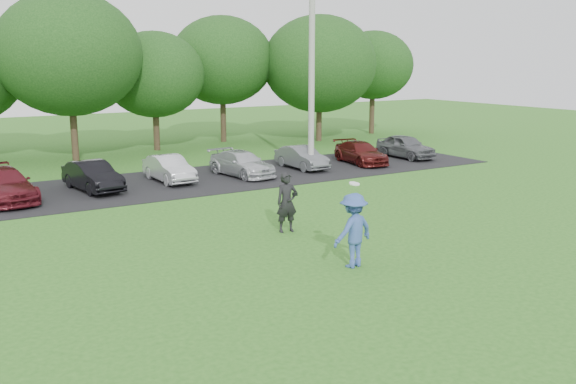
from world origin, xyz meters
name	(u,v)px	position (x,y,z in m)	size (l,w,h in m)	color
ground	(358,264)	(0.00, 0.00, 0.00)	(100.00, 100.00, 0.00)	#2A631C
parking_lot	(173,183)	(0.00, 13.00, 0.01)	(32.00, 6.50, 0.03)	black
utility_pole	(312,59)	(6.76, 12.39, 5.26)	(0.28, 0.28, 10.51)	#A4A39E
frisbee_player	(353,230)	(-0.25, -0.10, 0.97)	(1.35, 0.91, 2.24)	#38559F
camera_bystander	(287,202)	(0.07, 3.67, 0.93)	(0.74, 0.55, 1.87)	black
parked_cars	(145,172)	(-1.22, 12.93, 0.62)	(28.18, 4.53, 1.24)	black
tree_row	(129,65)	(1.51, 22.76, 4.91)	(42.39, 9.85, 8.64)	#38281C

